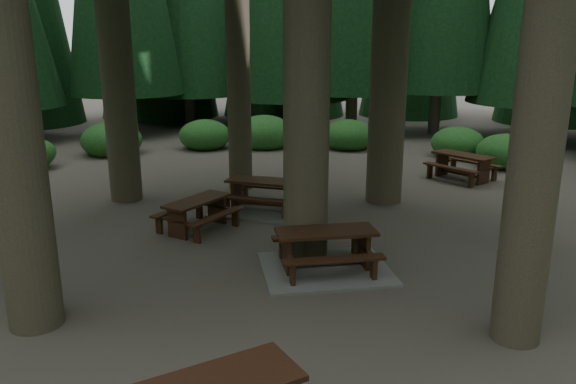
# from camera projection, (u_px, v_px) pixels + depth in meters

# --- Properties ---
(ground) EXTENTS (80.00, 80.00, 0.00)m
(ground) POSITION_uv_depth(u_px,v_px,m) (262.00, 257.00, 10.70)
(ground) COLOR #4A433C
(ground) RESTS_ON ground
(picnic_table_a) EXTENTS (2.70, 2.44, 0.76)m
(picnic_table_a) POSITION_uv_depth(u_px,v_px,m) (326.00, 257.00, 10.01)
(picnic_table_a) COLOR gray
(picnic_table_a) RESTS_ON ground
(picnic_table_b) EXTENTS (1.84, 1.98, 0.69)m
(picnic_table_b) POSITION_uv_depth(u_px,v_px,m) (198.00, 210.00, 12.10)
(picnic_table_b) COLOR #321D0F
(picnic_table_b) RESTS_ON ground
(picnic_table_c) EXTENTS (2.53, 2.21, 0.76)m
(picnic_table_c) POSITION_uv_depth(u_px,v_px,m) (264.00, 200.00, 13.53)
(picnic_table_c) COLOR gray
(picnic_table_c) RESTS_ON ground
(picnic_table_d) EXTENTS (2.26, 2.24, 0.76)m
(picnic_table_d) POSITION_uv_depth(u_px,v_px,m) (463.00, 163.00, 16.45)
(picnic_table_d) COLOR #321D0F
(picnic_table_d) RESTS_ON ground
(shrub_ring) EXTENTS (23.86, 24.64, 1.49)m
(shrub_ring) POSITION_uv_depth(u_px,v_px,m) (303.00, 226.00, 11.22)
(shrub_ring) COLOR #216222
(shrub_ring) RESTS_ON ground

